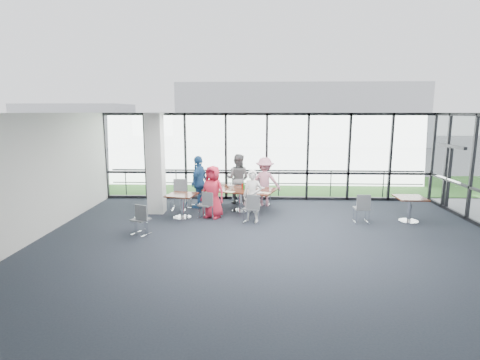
{
  "coord_description": "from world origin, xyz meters",
  "views": [
    {
      "loc": [
        -0.46,
        -8.7,
        3.22
      ],
      "look_at": [
        -0.9,
        2.94,
        1.1
      ],
      "focal_mm": 28.0,
      "sensor_mm": 36.0,
      "label": 1
    }
  ],
  "objects_px": {
    "diner_near_right": "(252,196)",
    "diner_far_left": "(238,179)",
    "chair_main_end": "(194,194)",
    "chair_main_nr": "(251,208)",
    "chair_main_fr": "(263,193)",
    "diner_end": "(199,182)",
    "chair_main_nl": "(206,205)",
    "structural_column": "(156,164)",
    "side_table_right": "(410,201)",
    "diner_far_right": "(265,182)",
    "chair_spare_r": "(361,208)",
    "chair_main_fl": "(239,191)",
    "side_table_left": "(182,198)",
    "main_table": "(240,192)",
    "chair_spare_la": "(141,219)",
    "diner_near_left": "(213,192)",
    "chair_spare_lb": "(179,196)"
  },
  "relations": [
    {
      "from": "diner_far_right",
      "to": "chair_spare_r",
      "type": "height_order",
      "value": "diner_far_right"
    },
    {
      "from": "chair_main_nr",
      "to": "chair_main_end",
      "type": "height_order",
      "value": "chair_main_end"
    },
    {
      "from": "main_table",
      "to": "chair_main_end",
      "type": "bearing_deg",
      "value": -177.42
    },
    {
      "from": "chair_spare_r",
      "to": "side_table_right",
      "type": "bearing_deg",
      "value": 3.83
    },
    {
      "from": "diner_far_right",
      "to": "chair_spare_la",
      "type": "distance_m",
      "value": 4.74
    },
    {
      "from": "diner_near_right",
      "to": "diner_far_left",
      "type": "distance_m",
      "value": 2.34
    },
    {
      "from": "diner_near_left",
      "to": "chair_main_end",
      "type": "distance_m",
      "value": 1.48
    },
    {
      "from": "main_table",
      "to": "chair_main_fl",
      "type": "distance_m",
      "value": 1.18
    },
    {
      "from": "side_table_left",
      "to": "chair_main_fr",
      "type": "bearing_deg",
      "value": 33.84
    },
    {
      "from": "side_table_right",
      "to": "main_table",
      "type": "bearing_deg",
      "value": 168.76
    },
    {
      "from": "side_table_left",
      "to": "chair_main_fr",
      "type": "relative_size",
      "value": 1.09
    },
    {
      "from": "structural_column",
      "to": "side_table_right",
      "type": "xyz_separation_m",
      "value": [
        7.76,
        -0.76,
        -0.97
      ]
    },
    {
      "from": "diner_far_left",
      "to": "chair_spare_lb",
      "type": "relative_size",
      "value": 1.8
    },
    {
      "from": "diner_far_left",
      "to": "chair_spare_r",
      "type": "bearing_deg",
      "value": 164.98
    },
    {
      "from": "structural_column",
      "to": "chair_main_nl",
      "type": "relative_size",
      "value": 3.89
    },
    {
      "from": "diner_end",
      "to": "chair_main_nr",
      "type": "distance_m",
      "value": 2.47
    },
    {
      "from": "side_table_right",
      "to": "structural_column",
      "type": "bearing_deg",
      "value": 174.39
    },
    {
      "from": "main_table",
      "to": "chair_main_fr",
      "type": "xyz_separation_m",
      "value": [
        0.78,
        0.83,
        -0.19
      ]
    },
    {
      "from": "diner_end",
      "to": "chair_main_nl",
      "type": "height_order",
      "value": "diner_end"
    },
    {
      "from": "main_table",
      "to": "chair_spare_lb",
      "type": "bearing_deg",
      "value": -163.89
    },
    {
      "from": "diner_far_left",
      "to": "chair_spare_r",
      "type": "relative_size",
      "value": 2.08
    },
    {
      "from": "chair_spare_la",
      "to": "diner_near_left",
      "type": "bearing_deg",
      "value": 69.03
    },
    {
      "from": "structural_column",
      "to": "chair_main_fl",
      "type": "bearing_deg",
      "value": 28.21
    },
    {
      "from": "chair_main_end",
      "to": "chair_spare_lb",
      "type": "distance_m",
      "value": 0.59
    },
    {
      "from": "side_table_left",
      "to": "diner_far_right",
      "type": "xyz_separation_m",
      "value": [
        2.58,
        1.68,
        0.22
      ]
    },
    {
      "from": "side_table_right",
      "to": "chair_main_nl",
      "type": "height_order",
      "value": "chair_main_nl"
    },
    {
      "from": "chair_spare_la",
      "to": "chair_spare_r",
      "type": "height_order",
      "value": "chair_spare_r"
    },
    {
      "from": "chair_main_nl",
      "to": "diner_far_left",
      "type": "bearing_deg",
      "value": 90.98
    },
    {
      "from": "structural_column",
      "to": "side_table_right",
      "type": "relative_size",
      "value": 3.89
    },
    {
      "from": "chair_main_nl",
      "to": "side_table_right",
      "type": "bearing_deg",
      "value": 24.45
    },
    {
      "from": "diner_far_right",
      "to": "chair_main_nr",
      "type": "bearing_deg",
      "value": 84.5
    },
    {
      "from": "structural_column",
      "to": "diner_near_right",
      "type": "height_order",
      "value": "structural_column"
    },
    {
      "from": "chair_main_fr",
      "to": "diner_far_right",
      "type": "bearing_deg",
      "value": 159.97
    },
    {
      "from": "diner_far_left",
      "to": "side_table_left",
      "type": "bearing_deg",
      "value": 66.39
    },
    {
      "from": "side_table_left",
      "to": "diner_far_right",
      "type": "bearing_deg",
      "value": 33.06
    },
    {
      "from": "side_table_left",
      "to": "chair_main_nl",
      "type": "bearing_deg",
      "value": 3.14
    },
    {
      "from": "diner_end",
      "to": "chair_spare_r",
      "type": "relative_size",
      "value": 2.1
    },
    {
      "from": "chair_main_nl",
      "to": "chair_spare_lb",
      "type": "distance_m",
      "value": 1.37
    },
    {
      "from": "chair_spare_lb",
      "to": "chair_main_fl",
      "type": "bearing_deg",
      "value": -156.51
    },
    {
      "from": "side_table_left",
      "to": "diner_far_left",
      "type": "bearing_deg",
      "value": 50.48
    },
    {
      "from": "diner_near_left",
      "to": "diner_end",
      "type": "bearing_deg",
      "value": 141.73
    },
    {
      "from": "side_table_right",
      "to": "chair_main_fr",
      "type": "xyz_separation_m",
      "value": [
        -4.28,
        1.84,
        -0.17
      ]
    },
    {
      "from": "structural_column",
      "to": "diner_far_left",
      "type": "height_order",
      "value": "structural_column"
    },
    {
      "from": "side_table_left",
      "to": "diner_near_left",
      "type": "height_order",
      "value": "diner_near_left"
    },
    {
      "from": "chair_main_nr",
      "to": "chair_main_fl",
      "type": "height_order",
      "value": "chair_main_nr"
    },
    {
      "from": "chair_main_nr",
      "to": "chair_main_fr",
      "type": "xyz_separation_m",
      "value": [
        0.42,
        2.09,
        0.03
      ]
    },
    {
      "from": "side_table_right",
      "to": "diner_near_left",
      "type": "relative_size",
      "value": 0.51
    },
    {
      "from": "chair_main_nr",
      "to": "chair_main_fl",
      "type": "distance_m",
      "value": 2.46
    },
    {
      "from": "diner_far_left",
      "to": "chair_main_nr",
      "type": "height_order",
      "value": "diner_far_left"
    },
    {
      "from": "diner_far_left",
      "to": "chair_main_end",
      "type": "bearing_deg",
      "value": 40.09
    }
  ]
}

